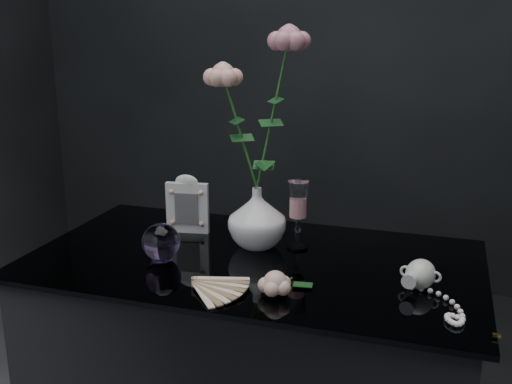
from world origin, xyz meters
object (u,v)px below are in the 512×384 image
(vase, at_px, (257,217))
(picture_frame, at_px, (187,204))
(wine_glass, at_px, (298,215))
(pearl_jar, at_px, (421,273))
(paperweight, at_px, (161,242))
(loose_rose, at_px, (275,283))

(vase, bearing_deg, picture_frame, 167.86)
(wine_glass, relative_size, pearl_jar, 0.76)
(wine_glass, bearing_deg, vase, -169.01)
(wine_glass, distance_m, paperweight, 0.33)
(vase, distance_m, pearl_jar, 0.42)
(picture_frame, relative_size, pearl_jar, 0.70)
(vase, bearing_deg, wine_glass, 10.99)
(vase, height_order, loose_rose, vase)
(pearl_jar, bearing_deg, paperweight, -166.64)
(wine_glass, height_order, pearl_jar, wine_glass)
(vase, relative_size, paperweight, 1.68)
(wine_glass, distance_m, loose_rose, 0.28)
(loose_rose, relative_size, pearl_jar, 0.68)
(paperweight, relative_size, loose_rose, 0.58)
(wine_glass, bearing_deg, paperweight, -148.60)
(paperweight, bearing_deg, loose_rose, -18.25)
(wine_glass, distance_m, picture_frame, 0.30)
(paperweight, xyz_separation_m, loose_rose, (0.30, -0.10, -0.02))
(vase, xyz_separation_m, picture_frame, (-0.21, 0.04, 0.00))
(paperweight, bearing_deg, vase, 39.75)
(pearl_jar, bearing_deg, wine_glass, 164.92)
(picture_frame, relative_size, paperweight, 1.76)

